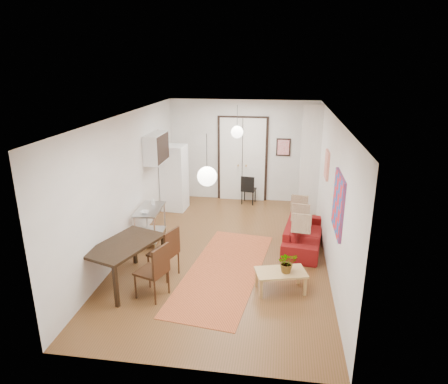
# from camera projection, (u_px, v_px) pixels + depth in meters

# --- Properties ---
(floor) EXTENTS (7.00, 7.00, 0.00)m
(floor) POSITION_uv_depth(u_px,v_px,m) (226.00, 251.00, 8.61)
(floor) COLOR brown
(floor) RESTS_ON ground
(ceiling) EXTENTS (4.20, 7.00, 0.02)m
(ceiling) POSITION_uv_depth(u_px,v_px,m) (226.00, 116.00, 7.71)
(ceiling) COLOR white
(ceiling) RESTS_ON wall_back
(wall_back) EXTENTS (4.20, 0.02, 2.90)m
(wall_back) POSITION_uv_depth(u_px,v_px,m) (243.00, 151.00, 11.45)
(wall_back) COLOR silver
(wall_back) RESTS_ON floor
(wall_front) EXTENTS (4.20, 0.02, 2.90)m
(wall_front) POSITION_uv_depth(u_px,v_px,m) (185.00, 273.00, 4.87)
(wall_front) COLOR silver
(wall_front) RESTS_ON floor
(wall_left) EXTENTS (0.02, 7.00, 2.90)m
(wall_left) POSITION_uv_depth(u_px,v_px,m) (128.00, 183.00, 8.45)
(wall_left) COLOR silver
(wall_left) RESTS_ON floor
(wall_right) EXTENTS (0.02, 7.00, 2.90)m
(wall_right) POSITION_uv_depth(u_px,v_px,m) (331.00, 192.00, 7.87)
(wall_right) COLOR silver
(wall_right) RESTS_ON floor
(double_doors) EXTENTS (1.44, 0.06, 2.50)m
(double_doors) POSITION_uv_depth(u_px,v_px,m) (242.00, 160.00, 11.49)
(double_doors) COLOR white
(double_doors) RESTS_ON wall_back
(stub_partition) EXTENTS (0.50, 0.10, 2.90)m
(stub_partition) POSITION_uv_depth(u_px,v_px,m) (310.00, 161.00, 10.30)
(stub_partition) COLOR silver
(stub_partition) RESTS_ON floor
(wall_cabinet) EXTENTS (0.35, 1.00, 0.70)m
(wall_cabinet) POSITION_uv_depth(u_px,v_px,m) (156.00, 148.00, 9.69)
(wall_cabinet) COLOR silver
(wall_cabinet) RESTS_ON wall_left
(painting_popart) EXTENTS (0.05, 1.00, 1.00)m
(painting_popart) POSITION_uv_depth(u_px,v_px,m) (338.00, 204.00, 6.64)
(painting_popart) COLOR red
(painting_popart) RESTS_ON wall_right
(painting_abstract) EXTENTS (0.05, 0.50, 0.60)m
(painting_abstract) POSITION_uv_depth(u_px,v_px,m) (327.00, 165.00, 8.52)
(painting_abstract) COLOR beige
(painting_abstract) RESTS_ON wall_right
(poster_back) EXTENTS (0.40, 0.03, 0.50)m
(poster_back) POSITION_uv_depth(u_px,v_px,m) (283.00, 147.00, 11.22)
(poster_back) COLOR red
(poster_back) RESTS_ON wall_back
(print_left) EXTENTS (0.03, 0.44, 0.54)m
(print_left) POSITION_uv_depth(u_px,v_px,m) (156.00, 142.00, 10.17)
(print_left) COLOR olive
(print_left) RESTS_ON wall_left
(pendant_back) EXTENTS (0.30, 0.30, 0.80)m
(pendant_back) POSITION_uv_depth(u_px,v_px,m) (237.00, 132.00, 9.79)
(pendant_back) COLOR white
(pendant_back) RESTS_ON ceiling
(pendant_front) EXTENTS (0.30, 0.30, 0.80)m
(pendant_front) POSITION_uv_depth(u_px,v_px,m) (207.00, 176.00, 6.03)
(pendant_front) COLOR white
(pendant_front) RESTS_ON ceiling
(kilim_rug) EXTENTS (1.78, 3.71, 0.01)m
(kilim_rug) POSITION_uv_depth(u_px,v_px,m) (224.00, 271.00, 7.81)
(kilim_rug) COLOR #BE5B2F
(kilim_rug) RESTS_ON floor
(sofa) EXTENTS (2.00, 1.01, 0.56)m
(sofa) POSITION_uv_depth(u_px,v_px,m) (304.00, 234.00, 8.78)
(sofa) COLOR maroon
(sofa) RESTS_ON floor
(coffee_table) EXTENTS (0.97, 0.70, 0.39)m
(coffee_table) POSITION_uv_depth(u_px,v_px,m) (281.00, 274.00, 7.03)
(coffee_table) COLOR tan
(coffee_table) RESTS_ON floor
(potted_plant) EXTENTS (0.38, 0.41, 0.38)m
(potted_plant) POSITION_uv_depth(u_px,v_px,m) (287.00, 262.00, 6.94)
(potted_plant) COLOR #2D5C29
(potted_plant) RESTS_ON coffee_table
(kitchen_counter) EXTENTS (0.57, 1.06, 0.79)m
(kitchen_counter) POSITION_uv_depth(u_px,v_px,m) (150.00, 221.00, 8.96)
(kitchen_counter) COLOR #B5B9BA
(kitchen_counter) RESTS_ON floor
(bowl) EXTENTS (0.20, 0.20, 0.05)m
(bowl) POSITION_uv_depth(u_px,v_px,m) (145.00, 212.00, 8.58)
(bowl) COLOR beige
(bowl) RESTS_ON kitchen_counter
(soap_bottle) EXTENTS (0.08, 0.08, 0.16)m
(soap_bottle) POSITION_uv_depth(u_px,v_px,m) (153.00, 201.00, 9.08)
(soap_bottle) COLOR teal
(soap_bottle) RESTS_ON kitchen_counter
(fridge) EXTENTS (0.66, 0.66, 1.78)m
(fridge) POSITION_uv_depth(u_px,v_px,m) (174.00, 178.00, 10.83)
(fridge) COLOR white
(fridge) RESTS_ON floor
(dining_table) EXTENTS (1.25, 1.63, 0.80)m
(dining_table) POSITION_uv_depth(u_px,v_px,m) (125.00, 248.00, 7.18)
(dining_table) COLOR black
(dining_table) RESTS_ON floor
(dining_chair_near) EXTENTS (0.60, 0.73, 0.99)m
(dining_chair_near) POSITION_uv_depth(u_px,v_px,m) (164.00, 246.00, 7.56)
(dining_chair_near) COLOR #341D10
(dining_chair_near) RESTS_ON floor
(dining_chair_far) EXTENTS (0.60, 0.73, 0.99)m
(dining_chair_far) POSITION_uv_depth(u_px,v_px,m) (153.00, 264.00, 6.90)
(dining_chair_far) COLOR #341D10
(dining_chair_far) RESTS_ON floor
(black_side_chair) EXTENTS (0.43, 0.43, 0.83)m
(black_side_chair) POSITION_uv_depth(u_px,v_px,m) (249.00, 186.00, 11.46)
(black_side_chair) COLOR black
(black_side_chair) RESTS_ON floor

